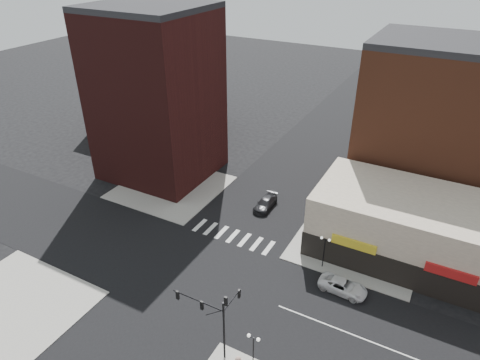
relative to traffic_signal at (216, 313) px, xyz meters
The scene contains 15 objects.
ground 11.76m from the traffic_signal, 132.74° to the left, with size 240.00×240.00×0.00m, color black.
road_ew 11.76m from the traffic_signal, 132.74° to the left, with size 200.00×14.00×0.02m, color black.
road_ns 11.76m from the traffic_signal, 132.74° to the left, with size 14.00×200.00×0.02m, color black.
sidewalk_nw 31.55m from the traffic_signal, 134.23° to the left, with size 15.00×15.00×0.12m, color gray.
sidewalk_ne 23.99m from the traffic_signal, 71.98° to the left, with size 15.00×15.00×0.12m, color gray.
sidewalk_sw 23.26m from the traffic_signal, 162.94° to the right, with size 15.00×15.00×0.12m, color gray.
building_nw 37.93m from the traffic_signal, 134.90° to the left, with size 16.00×15.00×25.00m, color #3A1412.
building_nw_low 57.36m from the traffic_signal, 133.17° to the left, with size 20.00×18.00×12.00m, color #3A1412.
building_ne_midrise 39.60m from the traffic_signal, 72.51° to the left, with size 18.00×15.00×22.00m, color brown.
building_ne_row 26.71m from the traffic_signal, 58.92° to the left, with size 24.20×12.20×8.00m.
traffic_signal is the anchor object (origin of this frame).
street_lamp_se_a 4.12m from the traffic_signal, ahead, with size 1.22×0.32×4.16m.
street_lamp_ne 16.62m from the traffic_signal, 73.25° to the left, with size 1.22×0.32×4.16m.
white_suv 15.93m from the traffic_signal, 58.63° to the left, with size 2.42×5.25×1.46m, color white.
dark_sedan_north 25.33m from the traffic_signal, 105.17° to the left, with size 2.07×5.08×1.48m, color black.
Camera 1 is at (21.80, -30.42, 33.71)m, focal length 32.00 mm.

